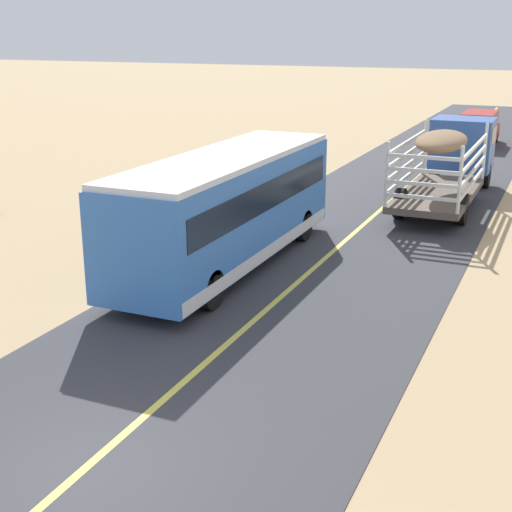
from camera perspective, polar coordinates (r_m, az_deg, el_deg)
ground_plane at (r=11.79m, az=-14.21°, el=-16.78°), size 240.00×240.00×0.00m
road_surface at (r=11.79m, az=-14.21°, el=-16.74°), size 8.00×120.00×0.02m
road_centre_line at (r=11.78m, az=-14.22°, el=-16.69°), size 0.16×117.60×0.00m
livestock_truck at (r=30.28m, az=15.48°, el=7.94°), size 2.53×9.70×3.02m
bus at (r=20.33m, az=-2.27°, el=3.92°), size 2.54×10.00×3.21m
car_far at (r=44.47m, az=17.31°, el=9.78°), size 1.90×4.62×1.93m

